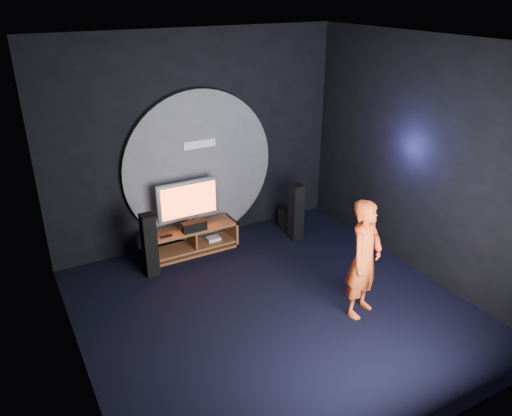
{
  "coord_description": "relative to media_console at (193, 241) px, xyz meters",
  "views": [
    {
      "loc": [
        -2.95,
        -4.85,
        4.1
      ],
      "look_at": [
        0.3,
        1.05,
        1.05
      ],
      "focal_mm": 35.0,
      "sensor_mm": 36.0,
      "label": 1
    }
  ],
  "objects": [
    {
      "name": "floor",
      "position": [
        0.34,
        -2.05,
        -0.19
      ],
      "size": [
        5.0,
        5.0,
        0.0
      ],
      "primitive_type": "plane",
      "color": "black",
      "rests_on": "ground"
    },
    {
      "name": "back_wall",
      "position": [
        0.34,
        0.45,
        1.56
      ],
      "size": [
        5.0,
        0.04,
        3.5
      ],
      "primitive_type": "cube",
      "color": "black",
      "rests_on": "ground"
    },
    {
      "name": "front_wall",
      "position": [
        0.34,
        -4.55,
        1.56
      ],
      "size": [
        5.0,
        0.04,
        3.5
      ],
      "primitive_type": "cube",
      "color": "black",
      "rests_on": "ground"
    },
    {
      "name": "left_wall",
      "position": [
        -2.16,
        -2.05,
        1.56
      ],
      "size": [
        0.04,
        5.0,
        3.5
      ],
      "primitive_type": "cube",
      "color": "black",
      "rests_on": "ground"
    },
    {
      "name": "right_wall",
      "position": [
        2.84,
        -2.05,
        1.56
      ],
      "size": [
        0.04,
        5.0,
        3.5
      ],
      "primitive_type": "cube",
      "color": "black",
      "rests_on": "ground"
    },
    {
      "name": "ceiling",
      "position": [
        0.34,
        -2.05,
        3.31
      ],
      "size": [
        5.0,
        5.0,
        0.01
      ],
      "primitive_type": "cube",
      "color": "black",
      "rests_on": "back_wall"
    },
    {
      "name": "wall_disc_panel",
      "position": [
        0.34,
        0.39,
        1.11
      ],
      "size": [
        2.6,
        0.11,
        2.6
      ],
      "color": "#515156",
      "rests_on": "ground"
    },
    {
      "name": "media_console",
      "position": [
        0.0,
        0.0,
        0.0
      ],
      "size": [
        1.49,
        0.45,
        0.45
      ],
      "color": "#94552D",
      "rests_on": "ground"
    },
    {
      "name": "tv",
      "position": [
        -0.01,
        0.07,
        0.68
      ],
      "size": [
        1.04,
        0.22,
        0.78
      ],
      "color": "#B5B5BC",
      "rests_on": "media_console"
    },
    {
      "name": "center_speaker",
      "position": [
        -0.01,
        -0.12,
        0.33
      ],
      "size": [
        0.4,
        0.15,
        0.15
      ],
      "primitive_type": "cube",
      "color": "black",
      "rests_on": "media_console"
    },
    {
      "name": "remote",
      "position": [
        -0.48,
        -0.12,
        0.27
      ],
      "size": [
        0.18,
        0.05,
        0.02
      ],
      "primitive_type": "cube",
      "color": "black",
      "rests_on": "media_console"
    },
    {
      "name": "tower_speaker_left",
      "position": [
        -0.82,
        -0.34,
        0.3
      ],
      "size": [
        0.2,
        0.22,
        1.0
      ],
      "primitive_type": "cube",
      "color": "black",
      "rests_on": "ground"
    },
    {
      "name": "tower_speaker_right",
      "position": [
        1.76,
        -0.42,
        0.3
      ],
      "size": [
        0.2,
        0.22,
        1.0
      ],
      "primitive_type": "cube",
      "color": "black",
      "rests_on": "ground"
    },
    {
      "name": "subwoofer",
      "position": [
        1.86,
        -0.08,
        -0.01
      ],
      "size": [
        0.33,
        0.33,
        0.36
      ],
      "primitive_type": "cube",
      "color": "black",
      "rests_on": "ground"
    },
    {
      "name": "player",
      "position": [
        1.35,
        -2.65,
        0.63
      ],
      "size": [
        0.71,
        0.59,
        1.65
      ],
      "primitive_type": "imported",
      "rotation": [
        0.0,
        0.0,
        0.39
      ],
      "color": "#E34E1F",
      "rests_on": "ground"
    }
  ]
}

